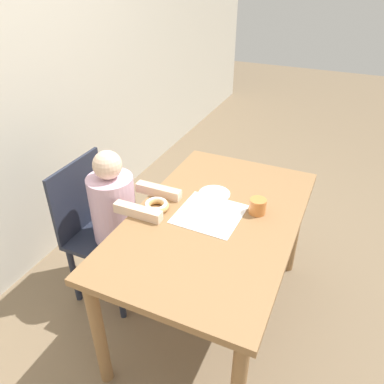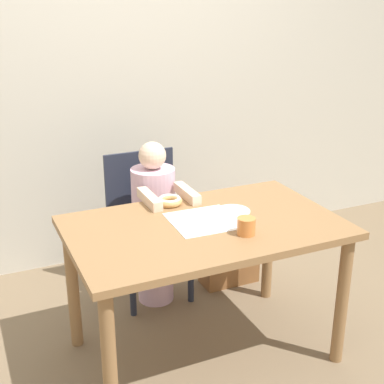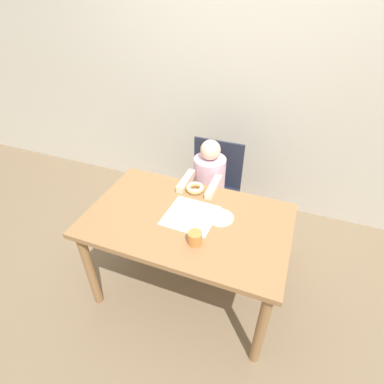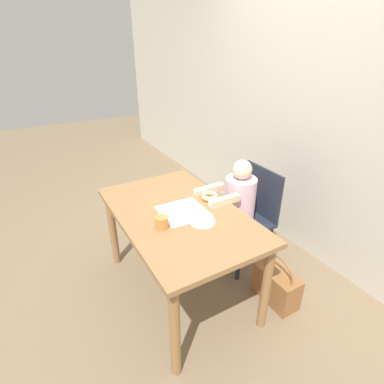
% 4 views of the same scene
% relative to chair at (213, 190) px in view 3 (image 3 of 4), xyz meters
% --- Properties ---
extents(ground_plane, '(12.00, 12.00, 0.00)m').
position_rel_chair_xyz_m(ground_plane, '(0.04, -0.68, -0.45)').
color(ground_plane, '#7A664C').
extents(wall_back, '(8.00, 0.05, 2.50)m').
position_rel_chair_xyz_m(wall_back, '(0.04, 0.58, 0.80)').
color(wall_back, beige).
rests_on(wall_back, ground_plane).
extents(dining_table, '(1.26, 0.78, 0.71)m').
position_rel_chair_xyz_m(dining_table, '(0.04, -0.68, 0.17)').
color(dining_table, olive).
rests_on(dining_table, ground_plane).
extents(chair, '(0.42, 0.39, 0.85)m').
position_rel_chair_xyz_m(chair, '(0.00, 0.00, 0.00)').
color(chair, '#232838').
rests_on(chair, ground_plane).
extents(child_figure, '(0.26, 0.48, 0.96)m').
position_rel_chair_xyz_m(child_figure, '(-0.00, -0.12, 0.04)').
color(child_figure, silver).
rests_on(child_figure, ground_plane).
extents(donut, '(0.13, 0.13, 0.04)m').
position_rel_chair_xyz_m(donut, '(-0.02, -0.39, 0.28)').
color(donut, tan).
rests_on(donut, dining_table).
extents(napkin, '(0.32, 0.32, 0.00)m').
position_rel_chair_xyz_m(napkin, '(0.05, -0.65, 0.26)').
color(napkin, white).
rests_on(napkin, dining_table).
extents(handbag, '(0.35, 0.17, 0.40)m').
position_rel_chair_xyz_m(handbag, '(0.49, -0.11, -0.31)').
color(handbag, brown).
rests_on(handbag, ground_plane).
extents(cup, '(0.08, 0.08, 0.08)m').
position_rel_chair_xyz_m(cup, '(0.16, -0.86, 0.30)').
color(cup, orange).
rests_on(cup, dining_table).
extents(plate, '(0.17, 0.17, 0.01)m').
position_rel_chair_xyz_m(plate, '(0.23, -0.61, 0.27)').
color(plate, white).
rests_on(plate, dining_table).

